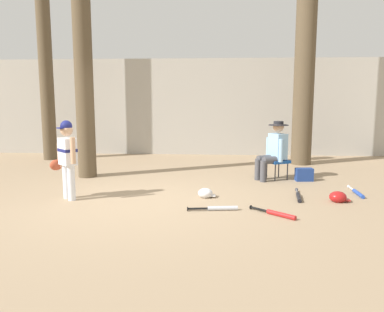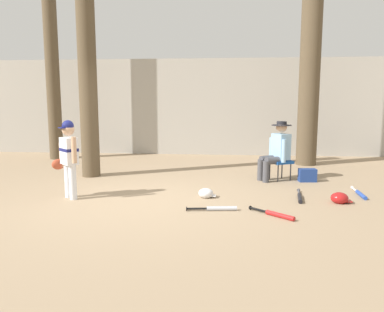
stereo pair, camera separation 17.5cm
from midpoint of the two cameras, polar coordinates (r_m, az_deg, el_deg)
The scene contains 15 objects.
ground_plane at distance 6.29m, azimuth -8.80°, elevation -6.72°, with size 60.00×60.00×0.00m, color #9E8466.
concrete_back_wall at distance 11.60m, azimuth -2.98°, elevation 7.32°, with size 18.00×0.36×2.83m, color #ADA89E.
tree_near_player at distance 8.39m, azimuth -16.56°, elevation 13.48°, with size 0.59×0.59×5.46m.
tree_behind_spectator at distance 10.08m, azimuth 16.06°, elevation 14.20°, with size 0.73×0.73×6.14m.
young_ballplayer at distance 6.56m, azimuth -18.96°, elevation 0.17°, with size 0.57×0.44×1.31m.
folding_stool at distance 8.02m, azimuth 12.02°, elevation -0.87°, with size 0.54×0.54×0.41m.
seated_spectator at distance 7.93m, azimuth 11.50°, elevation 1.05°, with size 0.67×0.56×1.20m.
handbag_beside_stool at distance 8.03m, azimuth 15.82°, elevation -2.69°, with size 0.34×0.18×0.26m, color navy.
tree_far_left at distance 11.21m, azimuth -21.46°, elevation 12.23°, with size 0.51×0.51×5.48m.
bat_black_composite at distance 6.62m, azimuth 14.90°, elevation -5.85°, with size 0.18×0.82×0.07m.
bat_aluminum_silver at distance 5.73m, azimuth 3.12°, elevation -7.81°, with size 0.76×0.16×0.07m.
bat_red_barrel at distance 5.57m, azimuth 11.77°, elevation -8.45°, with size 0.61×0.56×0.07m.
bat_blue_youth at distance 7.20m, azimuth 22.83°, elevation -5.08°, with size 0.09×0.79×0.07m.
batting_helmet_red at distance 6.57m, azimuth 20.29°, elevation -5.78°, with size 0.32×0.25×0.19m.
batting_helmet_white at distance 6.45m, azimuth 1.25°, elevation -5.58°, with size 0.30×0.23×0.17m.
Camera 1 is at (1.25, -5.93, 1.63)m, focal length 35.66 mm.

